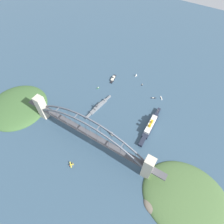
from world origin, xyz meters
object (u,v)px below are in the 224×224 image
(harbor_arch_bridge, at_px, (89,133))
(small_boat_3, at_px, (142,85))
(small_boat_1, at_px, (112,133))
(small_boat_5, at_px, (136,75))
(harbor_ferry_steamer, at_px, (113,79))
(naval_cruiser, at_px, (98,107))
(seaplane_taxiing_near_bridge, at_px, (71,165))
(small_boat_4, at_px, (161,98))
(ocean_liner, at_px, (150,126))
(small_boat_2, at_px, (98,88))
(small_boat_0, at_px, (153,98))

(harbor_arch_bridge, distance_m, small_boat_3, 197.01)
(small_boat_1, xyz_separation_m, small_boat_5, (-39.15, 178.98, -1.87))
(harbor_ferry_steamer, bearing_deg, naval_cruiser, -78.06)
(harbor_ferry_steamer, relative_size, small_boat_5, 3.82)
(seaplane_taxiing_near_bridge, xyz_separation_m, small_boat_4, (73.53, 234.12, -1.54))
(small_boat_1, bearing_deg, ocean_liner, 44.79)
(harbor_arch_bridge, xyz_separation_m, seaplane_taxiing_near_bridge, (-1.25, -56.54, -29.15))
(harbor_arch_bridge, distance_m, small_boat_5, 216.72)
(naval_cruiser, bearing_deg, seaplane_taxiing_near_bridge, -75.65)
(harbor_ferry_steamer, relative_size, small_boat_1, 2.54)
(harbor_arch_bridge, relative_size, seaplane_taxiing_near_bridge, 28.69)
(seaplane_taxiing_near_bridge, relative_size, small_boat_2, 1.18)
(harbor_arch_bridge, height_order, harbor_ferry_steamer, harbor_arch_bridge)
(small_boat_1, distance_m, small_boat_5, 183.22)
(small_boat_2, distance_m, small_boat_3, 107.84)
(small_boat_2, relative_size, small_boat_5, 1.07)
(naval_cruiser, xyz_separation_m, small_boat_0, (91.98, 89.81, -2.14))
(small_boat_1, bearing_deg, small_boat_3, 94.25)
(ocean_liner, xyz_separation_m, naval_cruiser, (-119.32, -13.25, -3.17))
(harbor_arch_bridge, bearing_deg, small_boat_5, 93.28)
(small_boat_3, relative_size, small_boat_5, 0.88)
(small_boat_4, bearing_deg, small_boat_1, -107.75)
(small_boat_2, bearing_deg, naval_cruiser, -55.15)
(seaplane_taxiing_near_bridge, bearing_deg, small_boat_4, 72.56)
(harbor_ferry_steamer, height_order, seaplane_taxiing_near_bridge, harbor_ferry_steamer)
(small_boat_2, bearing_deg, small_boat_3, 37.98)
(ocean_liner, bearing_deg, naval_cruiser, -173.66)
(ocean_liner, height_order, small_boat_3, ocean_liner)
(seaplane_taxiing_near_bridge, bearing_deg, harbor_arch_bridge, 88.73)
(naval_cruiser, bearing_deg, harbor_ferry_steamer, 101.94)
(seaplane_taxiing_near_bridge, relative_size, small_boat_0, 0.92)
(small_boat_3, xyz_separation_m, small_boat_4, (57.23, -16.43, 0.06))
(seaplane_taxiing_near_bridge, bearing_deg, harbor_ferry_steamer, 103.37)
(small_boat_1, bearing_deg, harbor_ferry_steamer, 121.03)
(harbor_arch_bridge, bearing_deg, small_boat_2, 118.73)
(small_boat_0, distance_m, small_boat_1, 136.10)
(small_boat_1, relative_size, small_boat_5, 1.50)
(seaplane_taxiing_near_bridge, height_order, small_boat_2, seaplane_taxiing_near_bridge)
(ocean_liner, xyz_separation_m, small_boat_4, (-11.22, 85.71, -5.21))
(seaplane_taxiing_near_bridge, distance_m, small_boat_5, 271.37)
(small_boat_3, bearing_deg, small_boat_1, -85.75)
(harbor_arch_bridge, height_order, naval_cruiser, harbor_arch_bridge)
(ocean_liner, relative_size, naval_cruiser, 1.24)
(small_boat_2, bearing_deg, harbor_ferry_steamer, 72.58)
(harbor_ferry_steamer, distance_m, small_boat_1, 160.26)
(ocean_liner, relative_size, harbor_ferry_steamer, 3.25)
(harbor_arch_bridge, relative_size, small_boat_1, 24.19)
(small_boat_1, bearing_deg, seaplane_taxiing_near_bridge, -106.95)
(small_boat_4, bearing_deg, small_boat_3, 163.98)
(small_boat_0, height_order, small_boat_5, small_boat_5)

